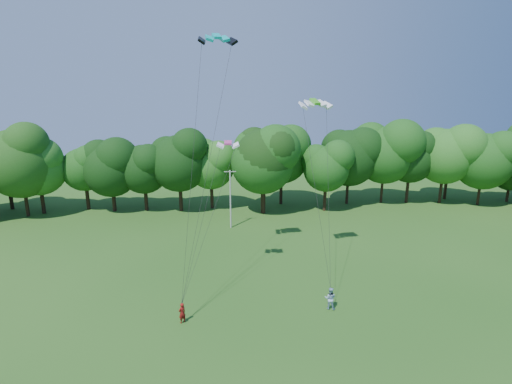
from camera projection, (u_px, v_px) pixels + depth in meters
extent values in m
cylinder|color=#A9AAA2|center=(230.00, 199.00, 48.74)|extent=(0.18, 0.18, 7.30)
cube|color=#A9AAA2|center=(230.00, 172.00, 47.86)|extent=(1.46, 0.12, 0.08)
imported|color=maroon|center=(182.00, 313.00, 29.37)|extent=(0.69, 0.66, 1.59)
imported|color=#9BBCD7|center=(330.00, 298.00, 31.20)|extent=(1.08, 0.98, 1.81)
cube|color=#05AEAD|center=(217.00, 36.00, 32.82)|extent=(3.33, 1.91, 0.63)
cube|color=green|center=(315.00, 102.00, 35.36)|extent=(3.04, 1.80, 0.58)
cube|color=#D53B92|center=(228.00, 143.00, 33.19)|extent=(1.94, 1.03, 0.30)
cylinder|color=black|center=(26.00, 199.00, 53.58)|extent=(0.49, 0.49, 4.91)
ellipsoid|color=#1C4413|center=(19.00, 151.00, 51.95)|extent=(9.82, 9.82, 10.71)
cylinder|color=black|center=(264.00, 198.00, 54.83)|extent=(0.48, 0.48, 4.43)
ellipsoid|color=black|center=(264.00, 156.00, 53.35)|extent=(8.86, 8.86, 9.66)
cylinder|color=#321C14|center=(446.00, 187.00, 61.98)|extent=(0.50, 0.50, 3.96)
ellipsoid|color=#1E631E|center=(450.00, 153.00, 60.66)|extent=(7.92, 7.92, 8.64)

